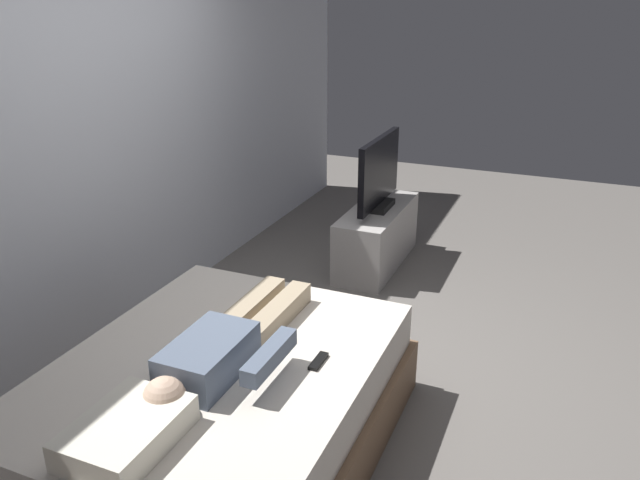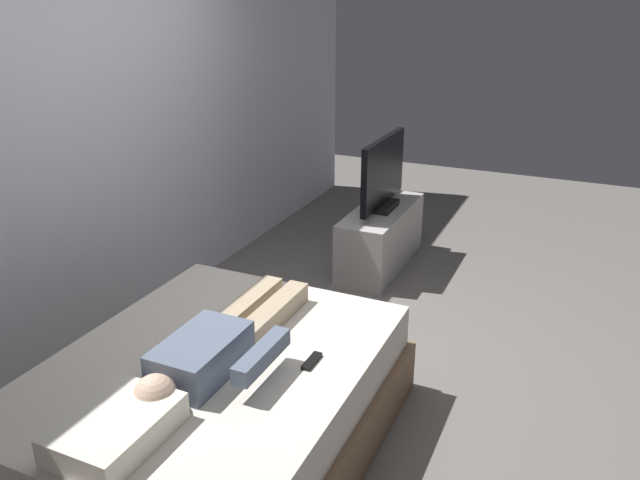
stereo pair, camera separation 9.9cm
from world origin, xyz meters
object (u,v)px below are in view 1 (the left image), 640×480
object	(u,v)px
pillow	(127,432)
tv	(379,175)
tv_stand	(377,237)
bed	(219,410)
person	(226,346)
remote	(318,361)

from	to	relation	value
pillow	tv	size ratio (longest dim) A/B	0.55
tv_stand	tv	xyz separation A→B (m)	(0.00, 0.00, 0.53)
bed	tv	bearing A→B (deg)	0.47
pillow	bed	bearing A→B (deg)	0.00
bed	tv	xyz separation A→B (m)	(2.54, 0.02, 0.52)
tv_stand	tv	world-z (taller)	tv
person	tv	world-z (taller)	tv
person	tv	xyz separation A→B (m)	(2.51, 0.07, 0.16)
bed	person	xyz separation A→B (m)	(0.03, -0.05, 0.36)
pillow	tv	bearing A→B (deg)	0.37
bed	person	size ratio (longest dim) A/B	1.51
person	tv	size ratio (longest dim) A/B	1.43
tv	remote	bearing A→B (deg)	-168.65
bed	tv_stand	world-z (taller)	bed
bed	tv_stand	distance (m)	2.54
bed	remote	bearing A→B (deg)	-68.30
bed	pillow	world-z (taller)	pillow
bed	tv	world-z (taller)	tv
bed	tv	distance (m)	2.59
tv	tv_stand	bearing A→B (deg)	0.00
remote	tv	xyz separation A→B (m)	(2.36, 0.47, 0.24)
bed	person	world-z (taller)	person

